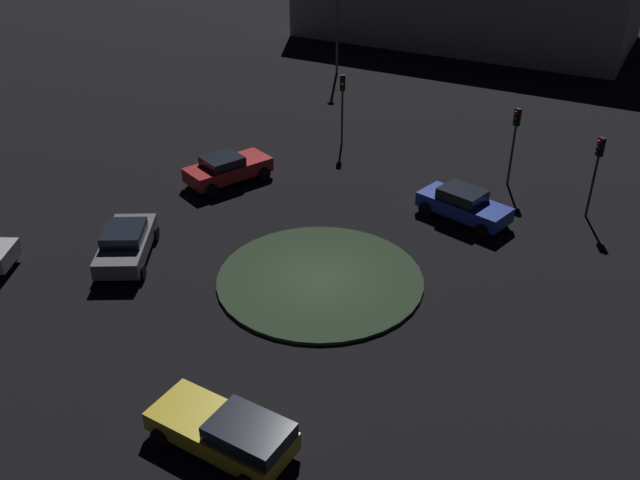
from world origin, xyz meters
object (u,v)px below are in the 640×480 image
car_yellow (228,431)px  traffic_light_north (342,96)px  car_grey (126,243)px  traffic_light_northeast (515,132)px  traffic_light_northeast_near (597,161)px  streetlamp_north (338,0)px  car_red (227,168)px  car_blue (463,204)px

car_yellow → traffic_light_north: traffic_light_north is taller
car_grey → traffic_light_north: 16.30m
traffic_light_northeast → traffic_light_northeast_near: bearing=87.6°
car_grey → traffic_light_north: traffic_light_north is taller
streetlamp_north → traffic_light_north: bearing=-89.6°
car_grey → streetlamp_north: size_ratio=0.53×
car_red → car_yellow: 18.69m
car_grey → traffic_light_northeast: (18.27, 7.57, 2.17)m
car_blue → traffic_light_northeast_near: 6.41m
car_red → car_grey: 8.46m
traffic_light_northeast_near → car_yellow: bearing=19.9°
car_grey → streetlamp_north: streetlamp_north is taller
car_grey → car_blue: bearing=-78.1°
traffic_light_northeast_near → streetlamp_north: 25.95m
car_red → traffic_light_northeast: traffic_light_northeast is taller
car_yellow → traffic_light_northeast_near: bearing=-105.2°
car_grey → streetlamp_north: bearing=-21.2°
car_red → traffic_light_north: 8.39m
traffic_light_northeast_near → traffic_light_north: traffic_light_north is taller
car_grey → streetlamp_north: 29.04m
car_grey → car_blue: car_grey is taller
car_blue → traffic_light_north: size_ratio=1.06×
car_grey → car_blue: 15.68m
car_red → streetlamp_north: size_ratio=0.55×
car_yellow → car_grey: bearing=-31.2°
car_blue → traffic_light_northeast_near: (6.05, 0.33, 2.10)m
traffic_light_northeast → car_yellow: bearing=12.7°
car_blue → car_yellow: size_ratio=0.91×
car_yellow → traffic_light_northeast_near: 21.65m
car_yellow → traffic_light_northeast: 22.39m
traffic_light_north → car_yellow: bearing=-4.6°
car_red → car_grey: size_ratio=1.04×
car_yellow → traffic_light_northeast: traffic_light_northeast is taller
car_red → car_blue: bearing=-57.7°
traffic_light_north → car_blue: bearing=35.9°
car_red → streetlamp_north: (6.05, 19.33, 4.64)m
traffic_light_northeast → traffic_light_northeast_near: (3.01, -3.51, -0.08)m
traffic_light_north → streetlamp_north: 14.28m
car_red → car_yellow: car_red is taller
car_grey → traffic_light_north: size_ratio=1.08×
car_red → car_blue: (11.77, -3.99, -0.00)m
car_red → traffic_light_northeast: bearing=-39.5°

